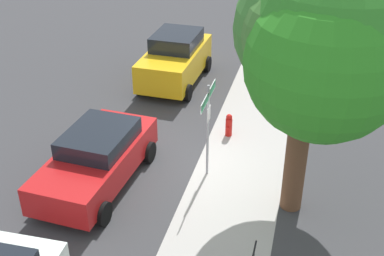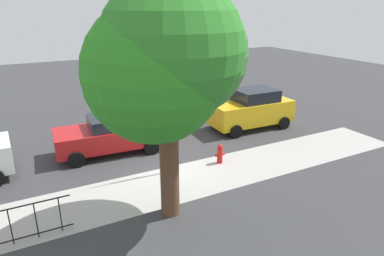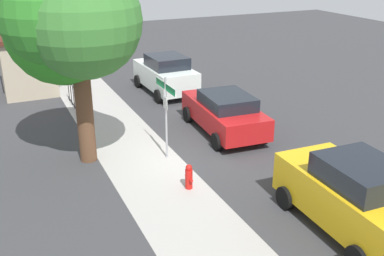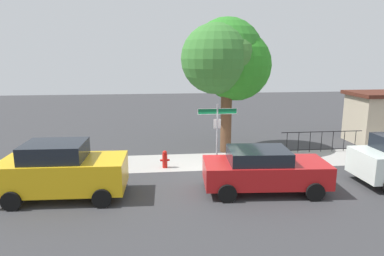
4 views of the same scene
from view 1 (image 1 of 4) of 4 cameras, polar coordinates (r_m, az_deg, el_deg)
The scene contains 7 objects.
ground_plane at distance 14.93m, azimuth 0.34°, elevation -4.59°, with size 60.00×60.00×0.00m, color #38383A.
sidewalk_strip at distance 13.16m, azimuth 3.75°, elevation -10.17°, with size 24.00×2.60×0.00m, color #A8A49E.
street_sign at distance 13.67m, azimuth 1.85°, elevation 1.82°, with size 1.70×0.07×2.83m.
shade_tree at distance 11.47m, azimuth 14.38°, elevation 9.66°, with size 4.59×4.12×6.74m.
car_yellow at distance 19.89m, azimuth -1.91°, elevation 7.87°, with size 4.25×2.22×1.98m.
car_red at distance 14.13m, azimuth -10.75°, elevation -3.36°, with size 4.54×2.32×1.60m.
fire_hydrant at distance 16.40m, azimuth 4.21°, elevation 0.34°, with size 0.42×0.22×0.78m.
Camera 1 is at (11.92, 2.98, 8.48)m, focal length 46.96 mm.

